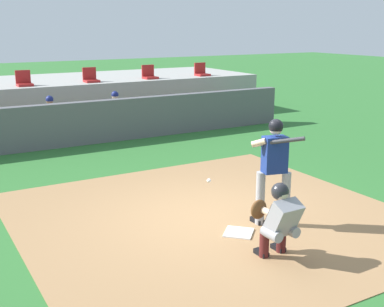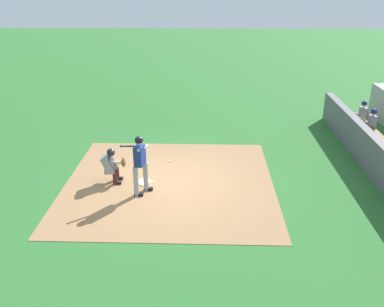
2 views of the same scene
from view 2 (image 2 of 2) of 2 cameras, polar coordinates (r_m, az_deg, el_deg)
ground_plane at (r=13.06m, az=-3.08°, el=-3.99°), size 80.00×80.00×0.00m
dirt_infield at (r=13.06m, az=-3.08°, el=-3.97°), size 6.40×6.40×0.01m
home_plate at (r=13.14m, az=-6.57°, el=-3.83°), size 0.62×0.62×0.02m
batter_at_plate at (r=12.09m, az=-7.07°, el=-1.05°), size 0.62×0.83×1.80m
catcher_crouched at (r=13.07m, az=-10.80°, el=-1.42°), size 0.49×2.09×1.13m
dugout_player_0 at (r=18.38m, az=21.79°, el=4.80°), size 0.49×0.70×1.30m
dugout_player_1 at (r=17.44m, az=22.87°, el=3.69°), size 0.49×0.70×1.30m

